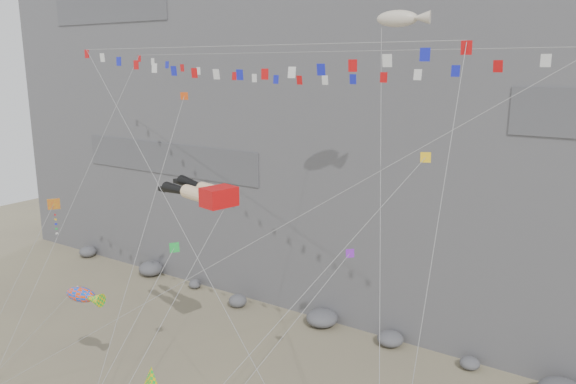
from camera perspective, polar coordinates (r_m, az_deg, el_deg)
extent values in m
cube|color=slate|center=(56.01, 11.96, 16.85)|extent=(80.00, 28.00, 50.00)
cube|color=red|center=(33.40, -7.02, -0.48)|extent=(1.81, 2.21, 1.15)
cylinder|color=#FFD59F|center=(34.42, -9.44, -0.16)|extent=(2.08, 1.26, 0.85)
sphere|color=black|center=(35.21, -10.33, 0.10)|extent=(0.78, 0.78, 0.78)
cone|color=black|center=(36.18, -11.31, 0.30)|extent=(2.42, 1.21, 0.79)
cube|color=black|center=(37.52, -12.55, 0.28)|extent=(0.81, 0.50, 0.28)
cylinder|color=#FFD59F|center=(35.05, -7.89, 0.13)|extent=(2.08, 1.26, 0.85)
sphere|color=black|center=(35.83, -8.79, 0.38)|extent=(0.78, 0.78, 0.78)
cone|color=black|center=(36.74, -9.82, 0.83)|extent=(2.43, 1.21, 0.85)
cube|color=black|center=(38.03, -11.10, 1.06)|extent=(0.81, 0.50, 0.28)
cylinder|color=gray|center=(30.77, -14.70, -15.20)|extent=(0.03, 0.03, 19.20)
cylinder|color=gray|center=(37.12, -15.35, -3.34)|extent=(0.03, 0.03, 29.28)
cylinder|color=gray|center=(26.45, 0.43, -9.29)|extent=(0.03, 0.03, 25.99)
cylinder|color=gray|center=(42.93, -26.39, -9.23)|extent=(0.03, 0.03, 13.27)
cylinder|color=gray|center=(40.60, -24.70, -13.68)|extent=(0.03, 0.03, 10.29)
cylinder|color=gray|center=(28.35, 10.24, -6.24)|extent=(0.03, 0.03, 27.23)
cylinder|color=gray|center=(33.19, -15.58, -7.75)|extent=(0.03, 0.03, 22.92)
cylinder|color=gray|center=(29.74, -3.93, -18.36)|extent=(0.03, 0.03, 16.57)
cylinder|color=gray|center=(32.34, -17.43, -16.43)|extent=(0.03, 0.03, 13.98)
cylinder|color=gray|center=(27.64, -2.41, -14.61)|extent=(0.03, 0.03, 24.11)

